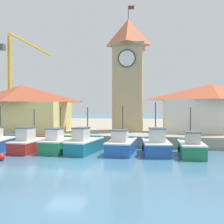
% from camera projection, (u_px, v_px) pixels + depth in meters
% --- Properties ---
extents(ground_plane, '(300.00, 300.00, 0.00)m').
position_uv_depth(ground_plane, '(67.00, 167.00, 17.47)').
color(ground_plane, teal).
extents(quay_wharf, '(120.00, 40.00, 1.16)m').
position_uv_depth(quay_wharf, '(120.00, 127.00, 45.83)').
color(quay_wharf, '#9E937F').
rests_on(quay_wharf, ground).
extents(fishing_boat_left_outer, '(2.34, 4.81, 3.83)m').
position_uv_depth(fishing_boat_left_outer, '(30.00, 143.00, 23.64)').
color(fishing_boat_left_outer, '#AD2823').
rests_on(fishing_boat_left_outer, ground).
extents(fishing_boat_left_inner, '(2.31, 4.29, 4.05)m').
position_uv_depth(fishing_boat_left_inner, '(58.00, 144.00, 23.33)').
color(fishing_boat_left_inner, '#237A4C').
rests_on(fishing_boat_left_inner, ground).
extents(fishing_boat_mid_left, '(2.62, 4.95, 3.99)m').
position_uv_depth(fishing_boat_mid_left, '(85.00, 144.00, 22.98)').
color(fishing_boat_mid_left, '#196B7F').
rests_on(fishing_boat_mid_left, ground).
extents(fishing_boat_center, '(2.36, 4.76, 4.17)m').
position_uv_depth(fishing_boat_center, '(121.00, 145.00, 22.64)').
color(fishing_boat_center, '#2356A8').
rests_on(fishing_boat_center, ground).
extents(fishing_boat_mid_right, '(2.51, 4.56, 4.44)m').
position_uv_depth(fishing_boat_mid_right, '(156.00, 145.00, 22.17)').
color(fishing_boat_mid_right, '#2356A8').
rests_on(fishing_boat_mid_right, ground).
extents(fishing_boat_right_inner, '(1.99, 4.34, 3.99)m').
position_uv_depth(fishing_boat_right_inner, '(191.00, 147.00, 21.31)').
color(fishing_boat_right_inner, '#237A4C').
rests_on(fishing_boat_right_inner, ground).
extents(clock_tower, '(3.94, 3.94, 15.03)m').
position_uv_depth(clock_tower, '(128.00, 72.00, 31.46)').
color(clock_tower, tan).
rests_on(clock_tower, quay_wharf).
extents(warehouse_left, '(10.62, 6.46, 5.43)m').
position_uv_depth(warehouse_left, '(22.00, 108.00, 30.68)').
color(warehouse_left, '#E5D17A').
rests_on(warehouse_left, quay_wharf).
extents(warehouse_right, '(11.08, 5.59, 5.48)m').
position_uv_depth(warehouse_right, '(211.00, 108.00, 29.79)').
color(warehouse_right, silver).
rests_on(warehouse_right, quay_wharf).
extents(port_crane_near, '(6.00, 9.07, 16.06)m').
position_uv_depth(port_crane_near, '(11.00, 89.00, 46.48)').
color(port_crane_near, '#976E11').
rests_on(port_crane_near, quay_wharf).
extents(mooring_buoy, '(0.52, 0.52, 0.52)m').
position_uv_depth(mooring_buoy, '(1.00, 157.00, 19.58)').
color(mooring_buoy, red).
rests_on(mooring_buoy, ground).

